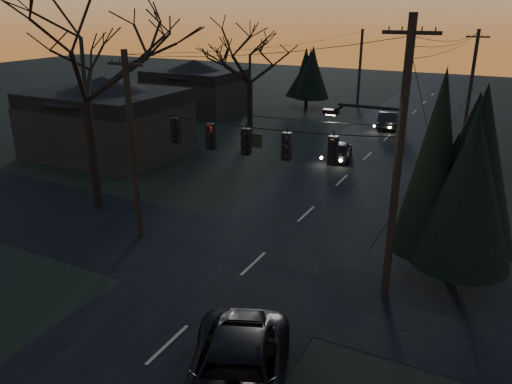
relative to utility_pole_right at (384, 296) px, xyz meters
The scene contains 16 objects.
main_road 11.41m from the utility_pole_right, 118.81° to the left, with size 8.00×120.00×0.02m, color black.
cross_road 5.50m from the utility_pole_right, behind, with size 60.00×7.00×0.02m, color black.
utility_pole_right is the anchor object (origin of this frame).
utility_pole_left 11.50m from the utility_pole_right, behind, with size 1.80×0.30×8.50m, color black, non-canonical shape.
utility_pole_far_r 28.00m from the utility_pole_right, 90.00° to the left, with size 1.80×0.30×8.50m, color black, non-canonical shape.
utility_pole_far_l 37.79m from the utility_pole_right, 107.72° to the left, with size 0.30×0.30×8.00m, color black, non-canonical shape.
span_signal_assembly 7.82m from the utility_pole_right, behind, with size 11.50×0.44×1.51m.
bare_tree_left 17.86m from the utility_pole_right, behind, with size 8.91×8.91×11.41m.
evergreen_right 5.33m from the utility_pole_right, 54.79° to the left, with size 3.84×3.84×7.34m.
bare_tree_dist 25.12m from the utility_pole_right, 129.54° to the left, with size 6.77×6.77×8.95m.
evergreen_dist 37.04m from the utility_pole_right, 116.17° to the left, with size 3.86×3.86×5.77m.
house_left_near 24.78m from the utility_pole_right, 156.04° to the left, with size 10.00×8.00×5.60m.
house_left_far 36.51m from the utility_pole_right, 134.44° to the left, with size 9.00×7.00×5.20m.
suv_near 7.67m from the utility_pole_right, 107.55° to the right, with size 2.75×5.95×1.65m, color black.
sedan_oncoming_a 17.85m from the utility_pole_right, 113.38° to the left, with size 1.55×3.86×1.32m, color black.
sedan_oncoming_b 28.32m from the utility_pole_right, 102.86° to the left, with size 1.52×4.35×1.43m, color black.
Camera 1 is at (8.53, -6.51, 10.16)m, focal length 35.00 mm.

